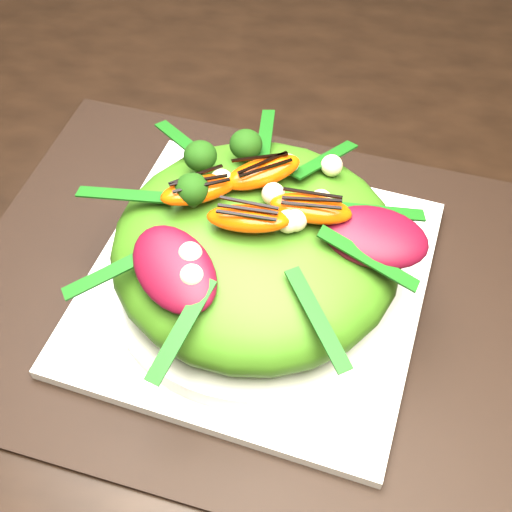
% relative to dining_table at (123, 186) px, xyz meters
% --- Properties ---
extents(floor, '(4.00, 4.00, 0.01)m').
position_rel_dining_table_xyz_m(floor, '(0.00, 0.00, -0.73)').
color(floor, brown).
rests_on(floor, ground).
extents(dining_table, '(1.60, 0.90, 0.75)m').
position_rel_dining_table_xyz_m(dining_table, '(0.00, 0.00, 0.00)').
color(dining_table, black).
rests_on(dining_table, floor).
extents(placemat, '(0.53, 0.43, 0.00)m').
position_rel_dining_table_xyz_m(placemat, '(0.16, -0.12, 0.02)').
color(placemat, black).
rests_on(placemat, dining_table).
extents(plate_base, '(0.31, 0.31, 0.01)m').
position_rel_dining_table_xyz_m(plate_base, '(0.16, -0.12, 0.03)').
color(plate_base, silver).
rests_on(plate_base, placemat).
extents(salad_bowl, '(0.27, 0.27, 0.02)m').
position_rel_dining_table_xyz_m(salad_bowl, '(0.16, -0.12, 0.04)').
color(salad_bowl, silver).
rests_on(salad_bowl, plate_base).
extents(lettuce_mound, '(0.24, 0.24, 0.08)m').
position_rel_dining_table_xyz_m(lettuce_mound, '(0.16, -0.12, 0.08)').
color(lettuce_mound, '#386813').
rests_on(lettuce_mound, salad_bowl).
extents(radicchio_leaf, '(0.08, 0.05, 0.02)m').
position_rel_dining_table_xyz_m(radicchio_leaf, '(0.24, -0.12, 0.11)').
color(radicchio_leaf, '#480715').
rests_on(radicchio_leaf, lettuce_mound).
extents(orange_segment, '(0.06, 0.03, 0.02)m').
position_rel_dining_table_xyz_m(orange_segment, '(0.13, -0.10, 0.12)').
color(orange_segment, '#DF3903').
rests_on(orange_segment, lettuce_mound).
extents(broccoli_floret, '(0.04, 0.04, 0.04)m').
position_rel_dining_table_xyz_m(broccoli_floret, '(0.08, -0.08, 0.12)').
color(broccoli_floret, black).
rests_on(broccoli_floret, lettuce_mound).
extents(macadamia_nut, '(0.02, 0.02, 0.02)m').
position_rel_dining_table_xyz_m(macadamia_nut, '(0.18, -0.16, 0.12)').
color(macadamia_nut, beige).
rests_on(macadamia_nut, lettuce_mound).
extents(balsamic_drizzle, '(0.04, 0.01, 0.00)m').
position_rel_dining_table_xyz_m(balsamic_drizzle, '(0.13, -0.10, 0.13)').
color(balsamic_drizzle, black).
rests_on(balsamic_drizzle, orange_segment).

